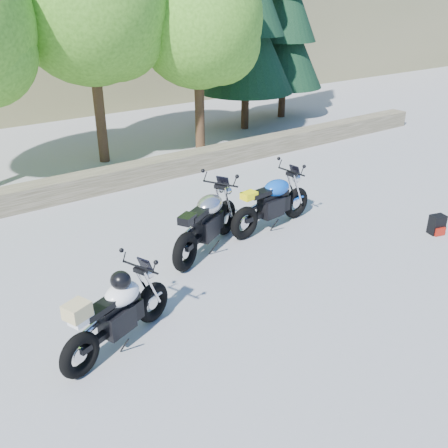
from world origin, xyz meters
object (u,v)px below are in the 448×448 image
Objects in this scene: blue_bike at (272,203)px; backpack at (437,225)px; white_bike at (117,313)px; silver_bike at (207,223)px.

backpack is at bearing -46.88° from blue_bike.
white_bike is 0.87× the size of blue_bike.
silver_bike is 4.54m from backpack.
blue_bike is at bearing 154.40° from backpack.
blue_bike is 5.57× the size of backpack.
white_bike is at bearing -169.05° from backpack.
silver_bike is 2.94m from white_bike.
silver_bike is 1.10× the size of white_bike.
backpack is at bearing -55.27° from silver_bike.
silver_bike is 5.33× the size of backpack.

